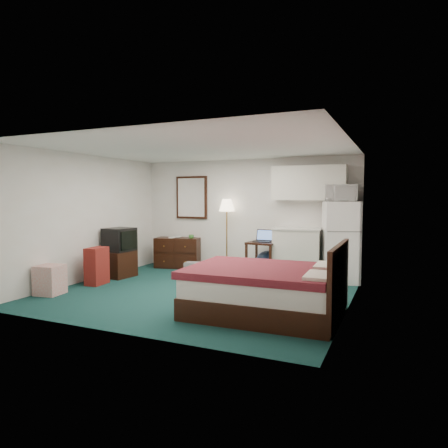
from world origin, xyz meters
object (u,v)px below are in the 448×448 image
at_px(desk, 263,260).
at_px(tv_stand, 119,264).
at_px(suitcase, 97,266).
at_px(floor_lamp, 227,235).
at_px(bed, 264,291).
at_px(fridge, 341,242).
at_px(kitchen_counter, 297,254).
at_px(dresser, 178,253).

distance_m(desk, tv_stand, 3.02).
bearing_deg(suitcase, desk, 30.38).
distance_m(floor_lamp, desk, 1.12).
bearing_deg(desk, tv_stand, -153.05).
relative_size(floor_lamp, bed, 0.79).
bearing_deg(floor_lamp, fridge, -3.89).
bearing_deg(fridge, desk, 168.65).
bearing_deg(desk, suitcase, -140.43).
height_order(desk, kitchen_counter, kitchen_counter).
xyz_separation_m(dresser, tv_stand, (-0.58, -1.45, -0.08)).
relative_size(bed, suitcase, 2.90).
relative_size(desk, kitchen_counter, 0.73).
bearing_deg(dresser, fridge, -14.29).
xyz_separation_m(kitchen_counter, fridge, (0.87, -0.03, 0.29)).
distance_m(floor_lamp, bed, 3.35).
bearing_deg(bed, floor_lamp, 120.67).
height_order(bed, suitcase, suitcase).
bearing_deg(floor_lamp, dresser, -176.74).
bearing_deg(suitcase, kitchen_counter, 27.16).
relative_size(dresser, bed, 0.50).
height_order(floor_lamp, bed, floor_lamp).
bearing_deg(desk, bed, -67.49).
bearing_deg(bed, tv_stand, 158.50).
height_order(dresser, desk, desk).
distance_m(dresser, desk, 2.22).
bearing_deg(fridge, floor_lamp, 158.44).
bearing_deg(fridge, tv_stand, 179.74).
bearing_deg(kitchen_counter, fridge, -9.03).
bearing_deg(kitchen_counter, dresser, 171.54).
bearing_deg(suitcase, bed, -13.73).
bearing_deg(bed, desk, 106.52).
xyz_separation_m(dresser, kitchen_counter, (2.86, -0.07, 0.15)).
bearing_deg(suitcase, dresser, 72.19).
relative_size(floor_lamp, suitcase, 2.29).
bearing_deg(floor_lamp, kitchen_counter, -4.91).
relative_size(floor_lamp, desk, 2.19).
bearing_deg(dresser, floor_lamp, -9.50).
relative_size(dresser, fridge, 0.65).
distance_m(kitchen_counter, suitcase, 3.97).
xyz_separation_m(tv_stand, suitcase, (0.09, -0.75, 0.08)).
height_order(fridge, bed, fridge).
relative_size(floor_lamp, kitchen_counter, 1.61).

